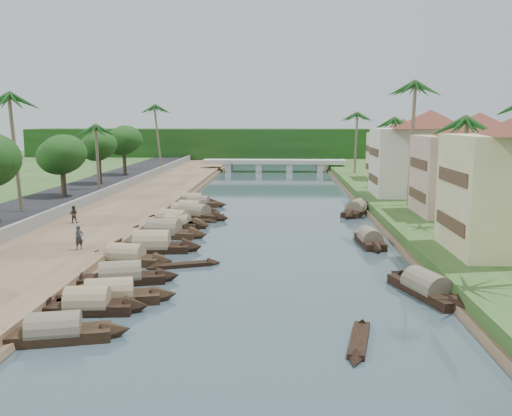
{
  "coord_description": "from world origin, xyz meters",
  "views": [
    {
      "loc": [
        1.31,
        -41.03,
        10.21
      ],
      "look_at": [
        -0.99,
        11.86,
        2.0
      ],
      "focal_mm": 40.0,
      "sensor_mm": 36.0,
      "label": 1
    }
  ],
  "objects_px": {
    "sampan_1": "(88,305)",
    "person_near": "(79,238)",
    "sampan_0": "(54,333)",
    "bridge": "(274,163)"
  },
  "relations": [
    {
      "from": "sampan_0",
      "to": "person_near",
      "type": "distance_m",
      "value": 15.91
    },
    {
      "from": "bridge",
      "to": "sampan_1",
      "type": "height_order",
      "value": "bridge"
    },
    {
      "from": "bridge",
      "to": "person_near",
      "type": "relative_size",
      "value": 15.68
    },
    {
      "from": "sampan_0",
      "to": "person_near",
      "type": "xyz_separation_m",
      "value": [
        -4.19,
        15.29,
        1.29
      ]
    },
    {
      "from": "sampan_1",
      "to": "person_near",
      "type": "height_order",
      "value": "person_near"
    },
    {
      "from": "person_near",
      "to": "sampan_0",
      "type": "bearing_deg",
      "value": -124.12
    },
    {
      "from": "person_near",
      "to": "sampan_1",
      "type": "bearing_deg",
      "value": -118.08
    },
    {
      "from": "sampan_1",
      "to": "bridge",
      "type": "bearing_deg",
      "value": 78.72
    },
    {
      "from": "sampan_1",
      "to": "person_near",
      "type": "relative_size",
      "value": 3.81
    },
    {
      "from": "sampan_0",
      "to": "bridge",
      "type": "bearing_deg",
      "value": 69.85
    }
  ]
}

